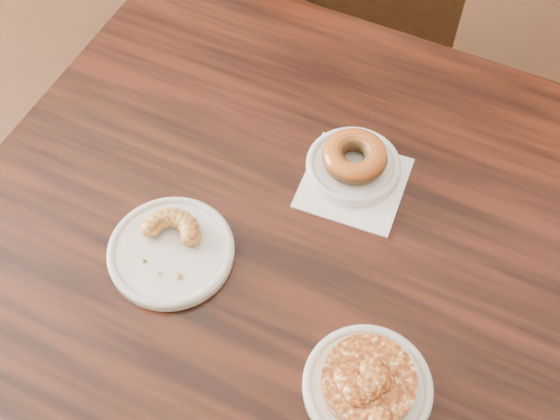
% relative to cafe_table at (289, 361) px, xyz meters
% --- Properties ---
extents(floor, '(5.00, 5.00, 0.00)m').
position_rel_cafe_table_xyz_m(floor, '(-0.19, 0.29, -0.38)').
color(floor, black).
rests_on(floor, ground).
extents(cafe_table, '(1.17, 1.17, 0.75)m').
position_rel_cafe_table_xyz_m(cafe_table, '(0.00, 0.00, 0.00)').
color(cafe_table, black).
rests_on(cafe_table, floor).
extents(napkin, '(0.16, 0.16, 0.00)m').
position_rel_cafe_table_xyz_m(napkin, '(0.06, 0.15, 0.38)').
color(napkin, white).
rests_on(napkin, cafe_table).
extents(plate_donut, '(0.14, 0.14, 0.01)m').
position_rel_cafe_table_xyz_m(plate_donut, '(0.05, 0.18, 0.38)').
color(plate_donut, silver).
rests_on(plate_donut, napkin).
extents(plate_cruller, '(0.18, 0.18, 0.01)m').
position_rel_cafe_table_xyz_m(plate_cruller, '(-0.17, -0.02, 0.38)').
color(plate_cruller, silver).
rests_on(plate_cruller, cafe_table).
extents(plate_fritter, '(0.16, 0.16, 0.01)m').
position_rel_cafe_table_xyz_m(plate_fritter, '(0.13, -0.15, 0.38)').
color(plate_fritter, silver).
rests_on(plate_fritter, cafe_table).
extents(glazed_donut, '(0.10, 0.10, 0.03)m').
position_rel_cafe_table_xyz_m(glazed_donut, '(0.05, 0.18, 0.41)').
color(glazed_donut, '#984016').
rests_on(glazed_donut, plate_donut).
extents(apple_fritter, '(0.16, 0.16, 0.04)m').
position_rel_cafe_table_xyz_m(apple_fritter, '(0.13, -0.15, 0.41)').
color(apple_fritter, '#491707').
rests_on(apple_fritter, plate_fritter).
extents(cruller_fragment, '(0.10, 0.10, 0.03)m').
position_rel_cafe_table_xyz_m(cruller_fragment, '(-0.17, -0.02, 0.40)').
color(cruller_fragment, brown).
rests_on(cruller_fragment, plate_cruller).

